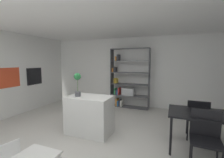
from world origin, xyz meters
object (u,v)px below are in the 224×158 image
Objects in this scene: open_bookshelf at (127,83)px; dining_chair_far at (197,116)px; dining_table at (201,117)px; built_in_oven at (34,76)px; kitchen_island at (90,115)px; potted_plant_on_island at (78,82)px; dining_chair_near at (205,134)px.

open_bookshelf is 2.83m from dining_chair_far.
open_bookshelf reaches higher than dining_table.
dining_chair_far is (2.11, -1.85, -0.37)m from open_bookshelf.
open_bookshelf is at bearing 25.38° from built_in_oven.
dining_chair_far is at bearing 12.90° from kitchen_island.
kitchen_island is at bearing -95.30° from open_bookshelf.
built_in_oven is at bearing 160.82° from kitchen_island.
potted_plant_on_island is (-0.26, -0.08, 0.78)m from kitchen_island.
dining_chair_near is (0.01, -0.86, 0.00)m from dining_chair_far.
dining_chair_near is (2.60, -0.24, -0.68)m from potted_plant_on_island.
potted_plant_on_island is 0.25× the size of open_bookshelf.
potted_plant_on_island reaches higher than dining_table.
dining_chair_near reaches higher than dining_table.
potted_plant_on_island is 2.53m from open_bookshelf.
built_in_oven is at bearing 157.34° from potted_plant_on_island.
built_in_oven is 0.27× the size of open_bookshelf.
dining_table is at bearing -9.62° from built_in_oven.
dining_chair_far is at bearing 93.90° from dining_chair_near.
built_in_oven reaches higher than dining_chair_far.
dining_chair_far is at bearing 13.44° from potted_plant_on_island.
built_in_oven is at bearing -154.62° from open_bookshelf.
potted_plant_on_island is at bearing -22.66° from built_in_oven.
kitchen_island is 2.44m from open_bookshelf.
built_in_oven is 3.32m from open_bookshelf.
kitchen_island reaches higher than dining_table.
open_bookshelf is at bearing 79.02° from potted_plant_on_island.
dining_chair_near is at bearing -89.22° from dining_table.
dining_chair_far is (-0.00, 0.43, -0.14)m from dining_table.
open_bookshelf is (0.22, 2.38, 0.47)m from kitchen_island.
kitchen_island is 0.82m from potted_plant_on_island.
built_in_oven reaches higher than dining_chair_near.
dining_chair_far is at bearing -41.25° from open_bookshelf.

